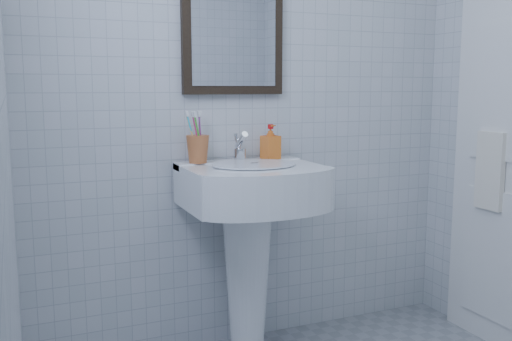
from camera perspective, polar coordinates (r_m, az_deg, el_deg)
name	(u,v)px	position (r m, az deg, el deg)	size (l,w,h in m)	color
wall_back	(252,92)	(2.80, -0.36, 7.84)	(2.20, 0.02, 2.50)	silver
wall_left	(5,98)	(1.38, -23.82, 6.65)	(0.02, 2.40, 2.50)	silver
washbasin	(249,228)	(2.65, -0.68, -5.76)	(0.61, 0.45, 0.94)	white
faucet	(240,149)	(2.68, -1.61, 2.18)	(0.06, 0.13, 0.14)	silver
toothbrush_cup	(198,149)	(2.62, -5.84, 2.14)	(0.11, 0.11, 0.13)	#B35F30
soap_dispenser	(271,142)	(2.75, 1.46, 2.89)	(0.08, 0.08, 0.17)	#E64C16
wall_mirror	(233,28)	(2.76, -2.30, 14.07)	(0.50, 0.04, 0.62)	black
towel_ring	(495,134)	(2.99, 22.82, 3.39)	(0.18, 0.18, 0.01)	silver
hand_towel	(490,171)	(3.00, 22.36, -0.04)	(0.03, 0.16, 0.38)	white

